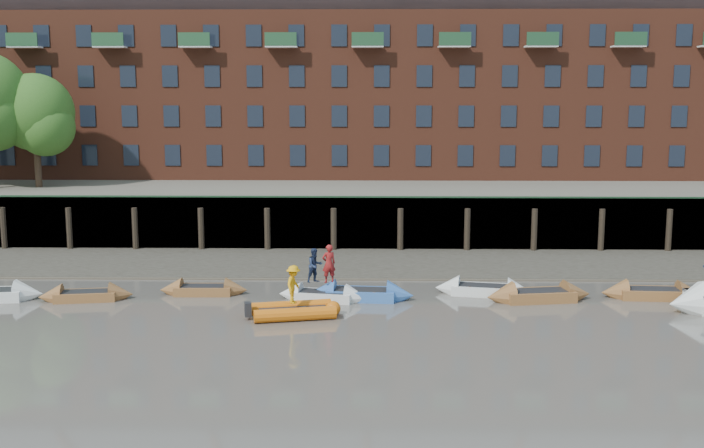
{
  "coord_description": "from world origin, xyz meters",
  "views": [
    {
      "loc": [
        0.02,
        -26.91,
        9.37
      ],
      "look_at": [
        -0.72,
        12.0,
        3.2
      ],
      "focal_mm": 42.0,
      "sensor_mm": 36.0,
      "label": 1
    }
  ],
  "objects_px": {
    "rowboat_1": "(86,296)",
    "person_rower_b": "(315,265)",
    "person_rower_a": "(329,264)",
    "rowboat_5": "(483,290)",
    "rib_tender": "(297,310)",
    "rowboat_4": "(361,294)",
    "person_rib_crew": "(293,284)",
    "rowboat_3": "(323,296)",
    "rowboat_2": "(204,290)",
    "rowboat_6": "(539,295)",
    "rowboat_7": "(652,293)"
  },
  "relations": [
    {
      "from": "rowboat_1",
      "to": "person_rower_b",
      "type": "distance_m",
      "value": 10.61
    },
    {
      "from": "person_rower_a",
      "to": "rowboat_5",
      "type": "bearing_deg",
      "value": 167.37
    },
    {
      "from": "rowboat_5",
      "to": "person_rower_a",
      "type": "bearing_deg",
      "value": -159.56
    },
    {
      "from": "rowboat_1",
      "to": "person_rower_b",
      "type": "bearing_deg",
      "value": -7.98
    },
    {
      "from": "rib_tender",
      "to": "person_rower_b",
      "type": "relative_size",
      "value": 2.44
    },
    {
      "from": "rowboat_4",
      "to": "rowboat_5",
      "type": "distance_m",
      "value": 5.84
    },
    {
      "from": "person_rib_crew",
      "to": "rowboat_3",
      "type": "bearing_deg",
      "value": -6.95
    },
    {
      "from": "rowboat_4",
      "to": "person_rower_a",
      "type": "distance_m",
      "value": 2.08
    },
    {
      "from": "person_rib_crew",
      "to": "rowboat_2",
      "type": "bearing_deg",
      "value": 63.31
    },
    {
      "from": "rowboat_4",
      "to": "rowboat_6",
      "type": "height_order",
      "value": "rowboat_6"
    },
    {
      "from": "person_rower_a",
      "to": "person_rower_b",
      "type": "bearing_deg",
      "value": -23.02
    },
    {
      "from": "rowboat_1",
      "to": "rowboat_7",
      "type": "height_order",
      "value": "rowboat_7"
    },
    {
      "from": "rowboat_5",
      "to": "rowboat_7",
      "type": "relative_size",
      "value": 1.0
    },
    {
      "from": "rowboat_3",
      "to": "person_rower_a",
      "type": "height_order",
      "value": "person_rower_a"
    },
    {
      "from": "person_rib_crew",
      "to": "rowboat_5",
      "type": "bearing_deg",
      "value": -50.54
    },
    {
      "from": "rowboat_6",
      "to": "rowboat_3",
      "type": "bearing_deg",
      "value": 171.37
    },
    {
      "from": "rowboat_2",
      "to": "rowboat_5",
      "type": "relative_size",
      "value": 0.88
    },
    {
      "from": "rowboat_3",
      "to": "person_rib_crew",
      "type": "relative_size",
      "value": 2.68
    },
    {
      "from": "rowboat_2",
      "to": "person_rower_a",
      "type": "xyz_separation_m",
      "value": [
        5.97,
        -0.96,
        1.49
      ]
    },
    {
      "from": "rowboat_3",
      "to": "person_rib_crew",
      "type": "bearing_deg",
      "value": -100.05
    },
    {
      "from": "rowboat_4",
      "to": "person_rib_crew",
      "type": "height_order",
      "value": "person_rib_crew"
    },
    {
      "from": "rowboat_1",
      "to": "rowboat_4",
      "type": "distance_m",
      "value": 12.64
    },
    {
      "from": "rowboat_3",
      "to": "rowboat_5",
      "type": "distance_m",
      "value": 7.59
    },
    {
      "from": "person_rower_a",
      "to": "rib_tender",
      "type": "bearing_deg",
      "value": 45.84
    },
    {
      "from": "rowboat_6",
      "to": "person_rower_a",
      "type": "height_order",
      "value": "person_rower_a"
    },
    {
      "from": "rowboat_3",
      "to": "person_rower_a",
      "type": "distance_m",
      "value": 1.52
    },
    {
      "from": "rowboat_1",
      "to": "rowboat_4",
      "type": "relative_size",
      "value": 0.88
    },
    {
      "from": "rowboat_3",
      "to": "person_rower_b",
      "type": "height_order",
      "value": "person_rower_b"
    },
    {
      "from": "rowboat_5",
      "to": "person_rib_crew",
      "type": "bearing_deg",
      "value": -142.89
    },
    {
      "from": "rowboat_6",
      "to": "person_rower_b",
      "type": "height_order",
      "value": "person_rower_b"
    },
    {
      "from": "rowboat_4",
      "to": "rowboat_6",
      "type": "xyz_separation_m",
      "value": [
        8.13,
        -0.1,
        0.0
      ]
    },
    {
      "from": "rowboat_6",
      "to": "rowboat_7",
      "type": "distance_m",
      "value": 5.38
    },
    {
      "from": "rowboat_1",
      "to": "rowboat_2",
      "type": "height_order",
      "value": "rowboat_1"
    },
    {
      "from": "rowboat_3",
      "to": "rowboat_6",
      "type": "xyz_separation_m",
      "value": [
        9.87,
        0.1,
        0.03
      ]
    },
    {
      "from": "rowboat_1",
      "to": "rowboat_3",
      "type": "bearing_deg",
      "value": -8.59
    },
    {
      "from": "person_rower_a",
      "to": "rowboat_3",
      "type": "bearing_deg",
      "value": -2.35
    },
    {
      "from": "rowboat_1",
      "to": "rib_tender",
      "type": "height_order",
      "value": "rowboat_1"
    },
    {
      "from": "rowboat_3",
      "to": "person_rower_b",
      "type": "bearing_deg",
      "value": 175.1
    },
    {
      "from": "rowboat_4",
      "to": "rowboat_6",
      "type": "relative_size",
      "value": 0.97
    },
    {
      "from": "rib_tender",
      "to": "rowboat_7",
      "type": "bearing_deg",
      "value": -0.9
    },
    {
      "from": "rib_tender",
      "to": "rowboat_1",
      "type": "bearing_deg",
      "value": 151.71
    },
    {
      "from": "rowboat_6",
      "to": "person_rower_b",
      "type": "relative_size",
      "value": 3.2
    },
    {
      "from": "rib_tender",
      "to": "person_rower_a",
      "type": "bearing_deg",
      "value": 54.26
    },
    {
      "from": "rowboat_6",
      "to": "rowboat_7",
      "type": "bearing_deg",
      "value": -3.22
    },
    {
      "from": "rowboat_2",
      "to": "rowboat_3",
      "type": "distance_m",
      "value": 5.81
    },
    {
      "from": "rib_tender",
      "to": "person_rower_b",
      "type": "bearing_deg",
      "value": 65.61
    },
    {
      "from": "rowboat_6",
      "to": "rowboat_5",
      "type": "bearing_deg",
      "value": 145.43
    },
    {
      "from": "rowboat_5",
      "to": "person_rower_a",
      "type": "height_order",
      "value": "person_rower_a"
    },
    {
      "from": "rowboat_1",
      "to": "person_rower_a",
      "type": "height_order",
      "value": "person_rower_a"
    },
    {
      "from": "person_rower_a",
      "to": "person_rower_b",
      "type": "relative_size",
      "value": 1.11
    }
  ]
}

